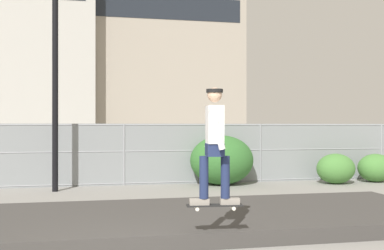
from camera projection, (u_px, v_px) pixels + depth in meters
name	position (u px, v px, depth m)	size (l,w,h in m)	color
gravel_berm	(142.00, 221.00, 7.88)	(11.08, 3.24, 0.24)	#3D3A38
skateboard	(215.00, 206.00, 6.44)	(0.82, 0.28, 0.07)	black
skater	(215.00, 139.00, 6.44)	(0.73, 0.60, 1.68)	gray
chain_fence	(124.00, 154.00, 13.49)	(25.92, 0.06, 1.85)	gray
street_lamp	(55.00, 42.00, 12.25)	(0.44, 0.44, 6.49)	black
parked_car_mid	(144.00, 152.00, 16.22)	(4.47, 2.09, 1.66)	maroon
office_block	(156.00, 43.00, 53.78)	(18.98, 11.07, 23.35)	#9E9384
shrub_left	(222.00, 160.00, 13.60)	(1.93, 1.58, 1.49)	#336B2D
shrub_center	(336.00, 169.00, 13.85)	(1.20, 0.98, 0.93)	#477F38
shrub_right	(376.00, 168.00, 14.29)	(1.16, 0.95, 0.89)	#477F38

